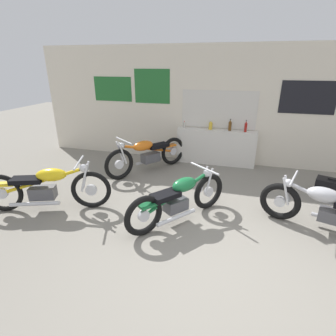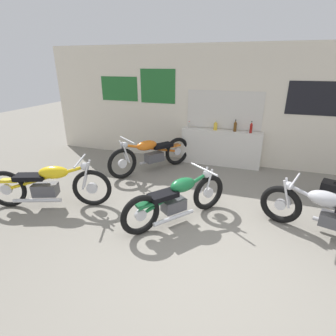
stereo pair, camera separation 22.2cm
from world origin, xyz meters
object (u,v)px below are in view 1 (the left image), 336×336
Objects in this scene: bottle_leftmost at (184,125)px; motorcycle_silver at (329,209)px; bottle_left_center at (211,125)px; hard_case_black at (332,187)px; bottle_center at (230,125)px; bottle_right_center at (246,127)px; motorcycle_orange at (148,154)px; motorcycle_yellow at (46,187)px; motorcycle_green at (179,199)px.

bottle_leftmost is 3.73m from motorcycle_silver.
hard_case_black is (2.51, -1.12, -0.82)m from bottle_left_center.
bottle_center reaches higher than bottle_leftmost.
bottle_center is at bearing 1.57° from bottle_left_center.
bottle_right_center is 0.15× the size of motorcycle_orange.
motorcycle_yellow is at bearing -136.97° from bottle_right_center.
motorcycle_yellow is (-2.39, -3.02, -0.55)m from bottle_left_center.
motorcycle_silver is (2.71, -2.50, -0.56)m from bottle_leftmost.
bottle_right_center is 2.18m from hard_case_black.
bottle_left_center is 0.82m from bottle_right_center.
motorcycle_silver is 3.70m from motorcycle_orange.
bottle_right_center is 0.14× the size of motorcycle_yellow.
motorcycle_orange is 2.82× the size of hard_case_black.
motorcycle_orange is at bearing -124.73° from bottle_leftmost.
bottle_leftmost is at bearing 55.27° from motorcycle_orange.
bottle_center is 3.03m from motorcycle_silver.
bottle_right_center is 0.15× the size of motorcycle_silver.
motorcycle_silver is 0.93× the size of motorcycle_yellow.
bottle_center is (1.11, 0.00, 0.05)m from bottle_leftmost.
bottle_leftmost is at bearing 60.25° from motorcycle_yellow.
bottle_left_center reaches higher than motorcycle_yellow.
bottle_leftmost is 0.65m from bottle_left_center.
bottle_right_center is 0.43× the size of hard_case_black.
bottle_leftmost reaches higher than motorcycle_silver.
bottle_right_center reaches higher than motorcycle_green.
bottle_center is 0.15× the size of motorcycle_silver.
motorcycle_green reaches higher than hard_case_black.
bottle_center is 2.90m from motorcycle_green.
motorcycle_orange is at bearing 122.50° from motorcycle_green.
bottle_center is (0.46, 0.01, 0.02)m from bottle_left_center.
motorcycle_yellow is at bearing -128.29° from bottle_left_center.
motorcycle_silver is (1.23, -2.46, -0.61)m from bottle_right_center.
motorcycle_silver is (2.05, -2.49, -0.59)m from bottle_left_center.
motorcycle_orange is 2.36m from motorcycle_yellow.
bottle_right_center reaches higher than motorcycle_yellow.
motorcycle_yellow is at bearing -158.75° from hard_case_black.
bottle_leftmost is 0.08× the size of motorcycle_yellow.
bottle_leftmost is at bearing 160.34° from hard_case_black.
motorcycle_silver is 2.21m from motorcycle_green.
hard_case_black is at bearing -32.85° from bottle_right_center.
bottle_leftmost is 2.87m from motorcycle_green.
motorcycle_yellow is 3.20× the size of hard_case_black.
bottle_left_center is 0.11× the size of motorcycle_yellow.
bottle_center is 1.00× the size of bottle_right_center.
bottle_leftmost reaches higher than motorcycle_yellow.
motorcycle_green is at bearing -109.30° from bottle_right_center.
bottle_left_center is at bearing 177.98° from bottle_right_center.
motorcycle_green is (-0.14, -2.76, -0.58)m from bottle_left_center.
bottle_right_center is at bearing -1.54° from bottle_leftmost.
motorcycle_yellow is (-1.73, -3.03, -0.52)m from bottle_leftmost.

